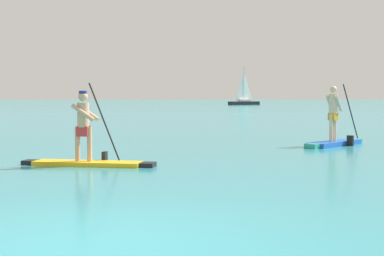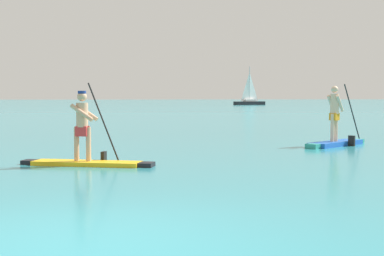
# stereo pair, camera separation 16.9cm
# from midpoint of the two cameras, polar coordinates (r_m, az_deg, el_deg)

# --- Properties ---
(ground) EXTENTS (440.00, 440.00, 0.00)m
(ground) POSITION_cam_midpoint_polar(r_m,az_deg,el_deg) (6.33, -10.71, -10.84)
(ground) COLOR teal
(paddleboarder_mid_center) EXTENTS (2.97, 1.30, 1.87)m
(paddleboarder_mid_center) POSITION_cam_midpoint_polar(r_m,az_deg,el_deg) (12.87, -10.66, -1.92)
(paddleboarder_mid_center) COLOR yellow
(paddleboarder_mid_center) RESTS_ON ground
(paddleboarder_far_right) EXTENTS (2.53, 2.21, 1.88)m
(paddleboarder_far_right) POSITION_cam_midpoint_polar(r_m,az_deg,el_deg) (18.18, 13.64, -0.54)
(paddleboarder_far_right) COLOR blue
(paddleboarder_far_right) RESTS_ON ground
(sailboat_right_horizon) EXTENTS (5.53, 3.08, 6.31)m
(sailboat_right_horizon) POSITION_cam_midpoint_polar(r_m,az_deg,el_deg) (95.88, 5.10, 2.77)
(sailboat_right_horizon) COLOR black
(sailboat_right_horizon) RESTS_ON ground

